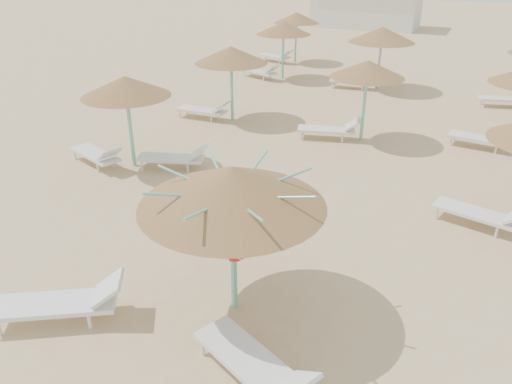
% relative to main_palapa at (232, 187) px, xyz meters
% --- Properties ---
extents(ground, '(120.00, 120.00, 0.00)m').
position_rel_main_palapa_xyz_m(ground, '(-0.36, 0.20, -2.40)').
color(ground, tan).
rests_on(ground, ground).
extents(main_palapa, '(3.09, 3.09, 2.77)m').
position_rel_main_palapa_xyz_m(main_palapa, '(0.00, 0.00, 0.00)').
color(main_palapa, '#71C4AF').
rests_on(main_palapa, ground).
extents(lounger_main_a, '(2.24, 1.73, 0.81)m').
position_rel_main_palapa_xyz_m(lounger_main_a, '(-2.50, -1.55, -2.02)').
color(lounger_main_a, silver).
rests_on(lounger_main_a, ground).
extents(lounger_main_b, '(2.24, 1.49, 0.79)m').
position_rel_main_palapa_xyz_m(lounger_main_b, '(1.10, -1.44, -2.03)').
color(lounger_main_b, silver).
rests_on(lounger_main_b, ground).
extents(palapa_field, '(21.48, 18.15, 2.72)m').
position_rel_main_palapa_xyz_m(palapa_field, '(1.96, 11.62, -0.10)').
color(palapa_field, '#71C4AF').
rests_on(palapa_field, ground).
extents(service_hut, '(8.40, 4.40, 3.25)m').
position_rel_main_palapa_xyz_m(service_hut, '(-6.36, 35.20, -0.76)').
color(service_hut, silver).
rests_on(service_hut, ground).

